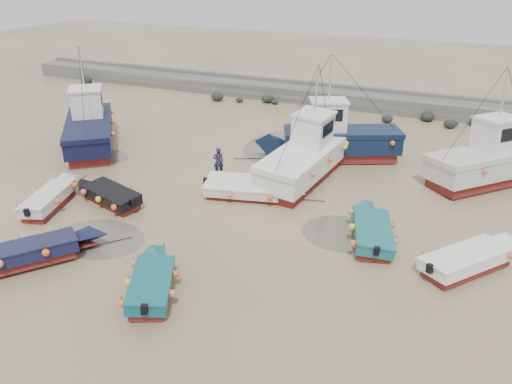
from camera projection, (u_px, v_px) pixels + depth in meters
ground at (202, 225)px, 23.02m from camera, size 120.00×120.00×0.00m
seawall at (332, 97)px, 40.95m from camera, size 60.00×4.92×1.50m
puddle_a at (99, 238)px, 21.94m from camera, size 4.28×4.28×0.01m
puddle_b at (342, 233)px, 22.35m from camera, size 3.59×3.59×0.01m
puddle_c at (101, 156)px, 30.87m from camera, size 3.69×3.69×0.01m
puddle_d at (294, 148)px, 32.06m from camera, size 6.41×6.41×0.01m
dinghy_0 at (52, 195)px, 24.59m from camera, size 2.37×5.67×1.43m
dinghy_1 at (32, 251)px, 20.03m from camera, size 4.79×5.67×1.43m
dinghy_2 at (152, 279)px, 18.26m from camera, size 2.93×5.01×1.43m
dinghy_3 at (474, 257)px, 19.61m from camera, size 4.43×5.23×1.43m
dinghy_4 at (108, 192)px, 24.86m from camera, size 5.43×2.57×1.43m
dinghy_5 at (251, 187)px, 25.48m from camera, size 6.19×2.81×1.43m
dinghy_6 at (371, 228)px, 21.70m from camera, size 2.60×5.72×1.43m
cabin_boat_0 at (90, 125)px, 32.15m from camera, size 7.72×9.38×6.22m
cabin_boat_1 at (307, 155)px, 27.38m from camera, size 3.57×10.41×6.22m
cabin_boat_2 at (332, 138)px, 29.82m from camera, size 9.61×5.55×6.22m
cabin_boat_3 at (492, 160)px, 26.62m from camera, size 7.22×7.44×6.22m
person at (219, 174)px, 28.26m from camera, size 0.70×0.67×1.61m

